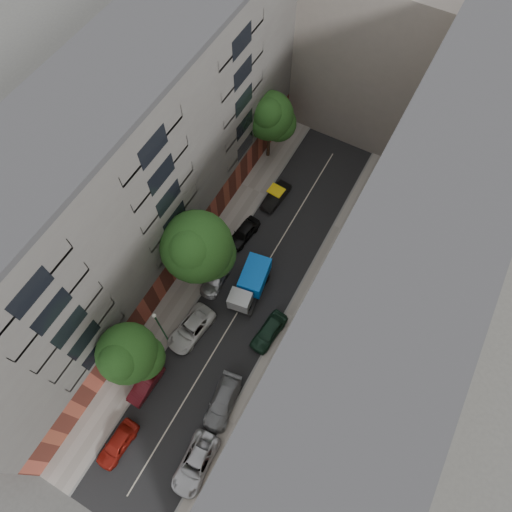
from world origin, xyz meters
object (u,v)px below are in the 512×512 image
Objects in this scene: car_right_1 at (223,402)px; tree_near at (128,356)px; car_left_1 at (146,384)px; car_right_0 at (195,464)px; car_left_2 at (191,329)px; car_left_4 at (243,233)px; car_left_3 at (216,277)px; lamp_post at (160,326)px; car_left_5 at (276,196)px; tree_far at (270,118)px; pedestrian at (317,297)px; tarp_truck at (251,283)px; car_left_0 at (117,444)px; tree_mid at (197,249)px; car_right_2 at (269,332)px.

car_right_1 is 0.60× the size of tree_near.
car_right_0 is (7.20, -3.28, 0.06)m from car_left_1.
car_left_2 is 7.48m from tree_near.
car_right_1 is (6.69, -15.42, 0.01)m from car_left_4.
car_left_3 is 16.56m from car_right_0.
tree_near is at bearing -101.20° from car_left_2.
car_right_1 is at bearing -18.24° from lamp_post.
car_left_2 is at bearing 72.20° from tree_near.
car_left_1 is 0.97× the size of car_left_5.
car_left_2 is at bearing -84.77° from car_left_5.
car_left_5 is at bearing 96.61° from car_left_2.
tree_far reaches higher than car_right_0.
car_left_2 is 11.23m from car_left_4.
car_left_4 is (-0.00, 17.30, 0.05)m from car_left_1.
tarp_truck is at bearing 8.85° from pedestrian.
car_left_5 is 19.02m from lamp_post.
car_left_0 is (-2.73, -17.56, -0.69)m from tarp_truck.
tree_mid is (-1.70, 16.22, 5.74)m from car_left_0.
pedestrian is at bearing 68.40° from car_right_1.
car_left_1 is 0.89× the size of car_left_3.
tarp_truck is 6.95m from car_left_2.
car_right_2 is 2.41× the size of pedestrian.
lamp_post reaches higher than pedestrian.
car_left_1 is 28.43m from tree_far.
car_left_5 is 0.94× the size of car_right_2.
car_right_2 reaches higher than car_left_3.
tarp_truck is 3.56m from car_left_3.
tree_mid is at bearing -172.40° from tarp_truck.
tarp_truck is at bearing 63.23° from lamp_post.
tarp_truck is 1.33× the size of car_right_2.
tree_mid is at bearing -93.00° from car_left_5.
car_left_0 is 21.39m from pedestrian.
pedestrian is (6.10, 1.92, -0.34)m from tarp_truck.
tree_far reaches higher than lamp_post.
car_left_3 is (0.13, 11.70, -0.00)m from car_left_1.
tree_far reaches higher than car_left_1.
car_left_0 is 15.76m from car_right_2.
pedestrian reaches higher than car_left_4.
car_left_1 is at bearing -115.03° from tarp_truck.
car_right_0 is 0.58× the size of tree_far.
car_right_1 is 13.26m from tree_mid.
car_left_3 is 9.87m from pedestrian.
car_left_0 is 0.83× the size of car_right_1.
car_right_0 is (3.67, -15.73, -0.68)m from tarp_truck.
tree_mid is 1.10× the size of tree_far.
tree_mid reaches higher than tree_near.
car_left_4 is 5.66m from car_left_5.
tree_mid is at bearing 92.55° from lamp_post.
car_left_2 is 16.80m from car_left_5.
car_left_4 is 0.43× the size of tree_mid.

